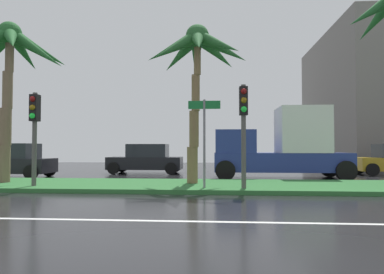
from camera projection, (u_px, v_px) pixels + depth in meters
The scene contains 11 objects.
ground_plane at pixel (189, 186), 14.06m from camera, with size 90.00×42.00×0.10m, color black.
near_lane_divider_stripe at pixel (161, 221), 7.09m from camera, with size 81.00×0.14×0.01m, color white.
median_strip at pixel (187, 186), 13.07m from camera, with size 85.50×4.00×0.15m, color #2D6B33.
palm_tree_mid_left at pixel (10, 56), 13.83m from camera, with size 4.55×4.73×6.39m.
palm_tree_centre_left at pixel (197, 55), 13.28m from camera, with size 4.03×4.06×6.09m.
traffic_signal_median_left at pixel (34, 121), 12.39m from camera, with size 0.28×0.43×3.33m.
traffic_signal_median_right at pixel (244, 117), 11.64m from camera, with size 0.28×0.43×3.49m.
street_name_sign at pixel (204, 131), 11.80m from camera, with size 1.10×0.08×3.00m.
car_in_traffic_leading at pixel (10, 161), 17.52m from camera, with size 4.30×2.02×1.72m.
car_in_traffic_second at pixel (146, 159), 20.44m from camera, with size 4.30×2.02×1.72m.
box_truck_lead at pixel (282, 147), 16.91m from camera, with size 6.40×2.64×3.46m.
Camera 1 is at (1.17, -5.07, 1.50)m, focal length 32.39 mm.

